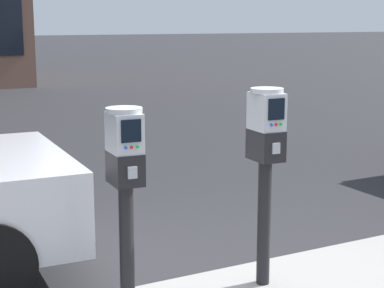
% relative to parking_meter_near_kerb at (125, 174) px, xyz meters
% --- Properties ---
extents(parking_meter_near_kerb, '(0.23, 0.26, 1.28)m').
position_rel_parking_meter_near_kerb_xyz_m(parking_meter_near_kerb, '(0.00, 0.00, 0.00)').
color(parking_meter_near_kerb, black).
rests_on(parking_meter_near_kerb, sidewalk_slab).
extents(parking_meter_twin_adjacent, '(0.23, 0.26, 1.35)m').
position_rel_parking_meter_near_kerb_xyz_m(parking_meter_twin_adjacent, '(1.00, 0.00, 0.04)').
color(parking_meter_twin_adjacent, black).
rests_on(parking_meter_twin_adjacent, sidewalk_slab).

